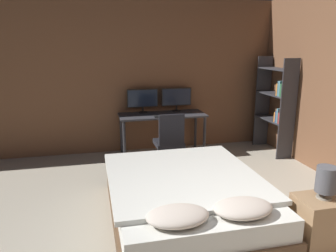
{
  "coord_description": "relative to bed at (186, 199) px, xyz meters",
  "views": [
    {
      "loc": [
        -1.22,
        -1.86,
        1.94
      ],
      "look_at": [
        -0.15,
        2.69,
        0.75
      ],
      "focal_mm": 35.0,
      "sensor_mm": 36.0,
      "label": 1
    }
  ],
  "objects": [
    {
      "name": "office_chair",
      "position": [
        0.18,
        1.52,
        0.1
      ],
      "size": [
        0.52,
        0.52,
        0.91
      ],
      "color": "black",
      "rests_on": "ground_plane"
    },
    {
      "name": "bedside_lamp",
      "position": [
        1.12,
        -0.81,
        0.46
      ],
      "size": [
        0.19,
        0.19,
        0.31
      ],
      "color": "gray",
      "rests_on": "nightstand"
    },
    {
      "name": "desk",
      "position": [
        0.23,
        2.26,
        0.39
      ],
      "size": [
        1.5,
        0.61,
        0.73
      ],
      "color": "#38383D",
      "rests_on": "ground_plane"
    },
    {
      "name": "monitor_left",
      "position": [
        -0.08,
        2.46,
        0.72
      ],
      "size": [
        0.55,
        0.16,
        0.42
      ],
      "color": "black",
      "rests_on": "desk"
    },
    {
      "name": "nightstand",
      "position": [
        1.12,
        -0.81,
        0.01
      ],
      "size": [
        0.49,
        0.37,
        0.52
      ],
      "color": "#997551",
      "rests_on": "ground_plane"
    },
    {
      "name": "wall_back",
      "position": [
        0.26,
        2.63,
        1.1
      ],
      "size": [
        12.0,
        0.06,
        2.7
      ],
      "color": "brown",
      "rests_on": "ground_plane"
    },
    {
      "name": "monitor_right",
      "position": [
        0.54,
        2.46,
        0.72
      ],
      "size": [
        0.55,
        0.16,
        0.42
      ],
      "color": "black",
      "rests_on": "desk"
    },
    {
      "name": "computer_mouse",
      "position": [
        0.5,
        2.06,
        0.5
      ],
      "size": [
        0.07,
        0.05,
        0.04
      ],
      "color": "black",
      "rests_on": "desk"
    },
    {
      "name": "bed",
      "position": [
        0.0,
        0.0,
        0.0
      ],
      "size": [
        1.67,
        2.1,
        0.57
      ],
      "color": "brown",
      "rests_on": "ground_plane"
    },
    {
      "name": "bookshelf",
      "position": [
        2.21,
        1.86,
        0.69
      ],
      "size": [
        0.3,
        0.86,
        1.7
      ],
      "color": "#333338",
      "rests_on": "ground_plane"
    },
    {
      "name": "keyboard",
      "position": [
        0.23,
        2.06,
        0.49
      ],
      "size": [
        0.36,
        0.13,
        0.02
      ],
      "color": "black",
      "rests_on": "desk"
    }
  ]
}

